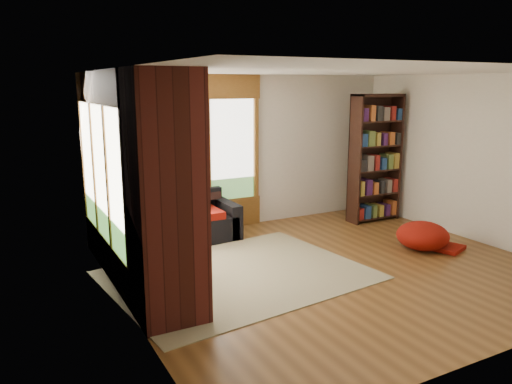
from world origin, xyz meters
name	(u,v)px	position (x,y,z in m)	size (l,w,h in m)	color
floor	(332,268)	(0.00, 0.00, 0.00)	(5.50, 5.50, 0.00)	brown
ceiling	(339,71)	(0.00, 0.00, 2.60)	(5.50, 5.50, 0.00)	white
wall_back	(247,151)	(0.00, 2.50, 1.30)	(5.50, 0.04, 2.60)	silver
wall_front	(511,219)	(0.00, -2.50, 1.30)	(5.50, 0.04, 2.60)	silver
wall_left	(123,196)	(-2.75, 0.00, 1.30)	(0.04, 5.00, 2.60)	silver
wall_right	(478,159)	(2.75, 0.00, 1.30)	(0.04, 5.00, 2.60)	silver
windows_back	(182,153)	(-1.20, 2.47, 1.35)	(2.82, 0.10, 1.90)	brown
windows_left	(102,173)	(-2.72, 1.20, 1.35)	(0.10, 2.62, 1.90)	brown
roller_blind	(90,135)	(-2.69, 2.03, 1.75)	(0.03, 0.72, 0.90)	#81A064
brick_chimney	(165,199)	(-2.40, -0.35, 1.30)	(0.70, 0.70, 2.60)	#471914
sectional_sofa	(153,234)	(-1.95, 1.70, 0.30)	(2.20, 2.20, 0.80)	black
area_rug	(238,275)	(-1.23, 0.37, 0.01)	(3.21, 2.45, 0.01)	beige
bookshelf	(375,158)	(2.14, 1.65, 1.14)	(0.98, 0.33, 2.28)	black
pouf	(423,235)	(1.68, 0.02, 0.22)	(0.77, 0.77, 0.42)	maroon
dog_tan	(151,202)	(-1.95, 1.76, 0.77)	(0.94, 0.87, 0.46)	brown
dog_brindle	(162,215)	(-2.03, 0.99, 0.77)	(0.79, 0.95, 0.47)	#391D17
throw_pillows	(152,202)	(-1.92, 1.85, 0.75)	(1.98, 1.68, 0.45)	black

